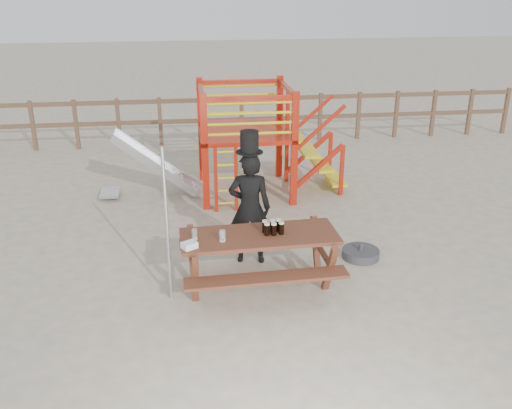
# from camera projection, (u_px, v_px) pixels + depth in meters

# --- Properties ---
(ground) EXTENTS (60.00, 60.00, 0.00)m
(ground) POSITION_uv_depth(u_px,v_px,m) (261.00, 284.00, 7.91)
(ground) COLOR #C0B195
(ground) RESTS_ON ground
(back_fence) EXTENTS (15.09, 0.09, 1.20)m
(back_fence) POSITION_uv_depth(u_px,v_px,m) (221.00, 115.00, 14.04)
(back_fence) COLOR brown
(back_fence) RESTS_ON ground
(playground_fort) EXTENTS (4.71, 1.84, 2.10)m
(playground_fort) POSITION_uv_depth(u_px,v_px,m) (241.00, 139.00, 10.80)
(playground_fort) COLOR #B41E0C
(playground_fort) RESTS_ON ground
(picnic_table) EXTENTS (2.12, 1.50, 0.80)m
(picnic_table) POSITION_uv_depth(u_px,v_px,m) (259.00, 255.00, 7.62)
(picnic_table) COLOR brown
(picnic_table) RESTS_ON ground
(man_with_hat) EXTENTS (0.67, 0.50, 1.99)m
(man_with_hat) POSITION_uv_depth(u_px,v_px,m) (250.00, 205.00, 8.21)
(man_with_hat) COLOR black
(man_with_hat) RESTS_ON ground
(metal_pole) EXTENTS (0.05, 0.05, 2.09)m
(metal_pole) POSITION_uv_depth(u_px,v_px,m) (167.00, 227.00, 7.15)
(metal_pole) COLOR #B2B2B7
(metal_pole) RESTS_ON ground
(parasol_base) EXTENTS (0.56, 0.56, 0.24)m
(parasol_base) POSITION_uv_depth(u_px,v_px,m) (361.00, 254.00, 8.60)
(parasol_base) COLOR #37373C
(parasol_base) RESTS_ON ground
(paper_bag) EXTENTS (0.23, 0.21, 0.08)m
(paper_bag) POSITION_uv_depth(u_px,v_px,m) (189.00, 245.00, 7.12)
(paper_bag) COLOR white
(paper_bag) RESTS_ON picnic_table
(stout_pints) EXTENTS (0.28, 0.19, 0.17)m
(stout_pints) POSITION_uv_depth(u_px,v_px,m) (273.00, 227.00, 7.51)
(stout_pints) COLOR black
(stout_pints) RESTS_ON picnic_table
(empty_glasses) EXTENTS (0.43, 0.16, 0.15)m
(empty_glasses) POSITION_uv_depth(u_px,v_px,m) (213.00, 236.00, 7.31)
(empty_glasses) COLOR silver
(empty_glasses) RESTS_ON picnic_table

